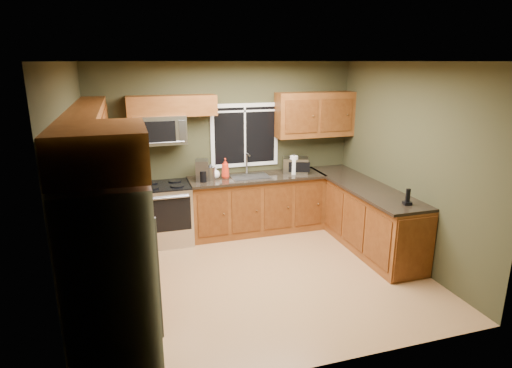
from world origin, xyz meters
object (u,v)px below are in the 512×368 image
microwave (160,130)px  cordless_phone (407,200)px  kettle (210,173)px  soap_bottle_a (225,168)px  paper_towel_roll (294,165)px  toaster_oven (296,165)px  soap_bottle_c (215,172)px  range (166,213)px  coffee_maker (202,171)px  refrigerator (113,280)px

microwave → cordless_phone: bearing=-35.2°
kettle → soap_bottle_a: bearing=12.1°
paper_towel_roll → toaster_oven: bearing=49.6°
microwave → soap_bottle_c: size_ratio=4.07×
kettle → soap_bottle_c: kettle is taller
microwave → soap_bottle_a: (0.96, -0.09, -0.63)m
kettle → soap_bottle_a: (0.25, 0.05, 0.04)m
paper_towel_roll → soap_bottle_c: 1.28m
microwave → kettle: microwave is taller
paper_towel_roll → microwave: bearing=175.4°
range → microwave: microwave is taller
toaster_oven → soap_bottle_a: (-1.18, 0.01, 0.03)m
soap_bottle_c → microwave: bearing=175.4°
paper_towel_roll → soap_bottle_a: size_ratio=1.05×
range → soap_bottle_a: size_ratio=3.00×
soap_bottle_c → cordless_phone: 2.86m
toaster_oven → coffee_maker: (-1.55, -0.04, 0.03)m
coffee_maker → soap_bottle_a: coffee_maker is taller
microwave → toaster_oven: size_ratio=1.59×
paper_towel_roll → refrigerator: bearing=-135.2°
soap_bottle_c → soap_bottle_a: bearing=-8.1°
refrigerator → paper_towel_roll: refrigerator is taller
toaster_oven → coffee_maker: size_ratio=1.49×
range → kettle: bearing=-0.3°
range → coffee_maker: bearing=-0.1°
kettle → toaster_oven: bearing=1.8°
refrigerator → paper_towel_roll: 3.89m
paper_towel_roll → cordless_phone: 2.03m
refrigerator → kettle: bearing=63.2°
soap_bottle_c → paper_towel_roll: bearing=-4.7°
soap_bottle_c → cordless_phone: (2.08, -1.97, -0.03)m
refrigerator → cordless_phone: size_ratio=8.47×
microwave → kettle: 0.99m
range → cordless_phone: bearing=-33.4°
refrigerator → cordless_phone: bearing=13.7°
coffee_maker → cordless_phone: size_ratio=1.51×
soap_bottle_a → microwave: bearing=174.9°
refrigerator → toaster_oven: (2.82, 2.81, 0.16)m
refrigerator → microwave: (0.69, 2.91, 0.83)m
range → soap_bottle_a: 1.15m
range → soap_bottle_c: soap_bottle_c is taller
cordless_phone → microwave: bearing=144.8°
refrigerator → coffee_maker: 3.05m
refrigerator → microwave: bearing=76.7°
soap_bottle_a → kettle: bearing=-167.9°
range → coffee_maker: coffee_maker is taller
cordless_phone → toaster_oven: bearing=111.0°
refrigerator → soap_bottle_c: (1.49, 2.84, 0.13)m
kettle → soap_bottle_c: size_ratio=1.36×
refrigerator → toaster_oven: refrigerator is taller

